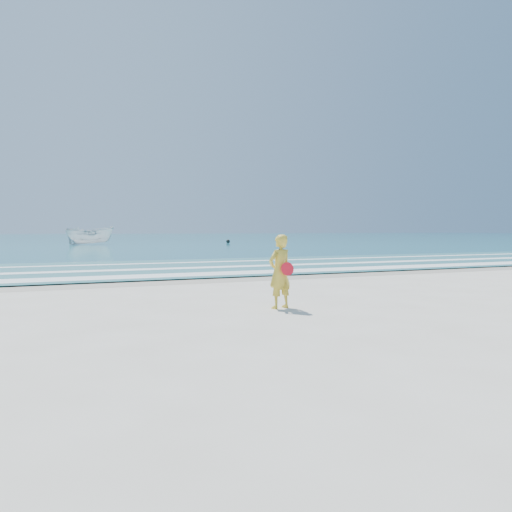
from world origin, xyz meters
name	(u,v)px	position (x,y,z in m)	size (l,w,h in m)	color
ground	(342,335)	(0.00, 0.00, 0.00)	(400.00, 400.00, 0.00)	silver
wet_sand	(185,280)	(0.00, 9.00, 0.00)	(400.00, 2.40, 0.00)	#B2A893
ocean	(63,237)	(0.00, 105.00, 0.02)	(400.00, 190.00, 0.04)	#19727F
shallow	(152,268)	(0.00, 14.00, 0.04)	(400.00, 10.00, 0.01)	#59B7AD
foam_near	(174,275)	(0.00, 10.30, 0.05)	(400.00, 1.40, 0.01)	white
foam_mid	(156,269)	(0.00, 13.20, 0.05)	(400.00, 0.90, 0.01)	white
foam_far	(141,264)	(0.00, 16.50, 0.05)	(400.00, 0.60, 0.01)	white
boat	(90,235)	(0.62, 48.78, 1.00)	(1.88, 5.00, 1.93)	white
buoy	(228,241)	(15.82, 48.13, 0.26)	(0.44, 0.44, 0.44)	black
woman	(280,272)	(0.27, 2.70, 0.75)	(0.62, 0.50, 1.50)	gold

